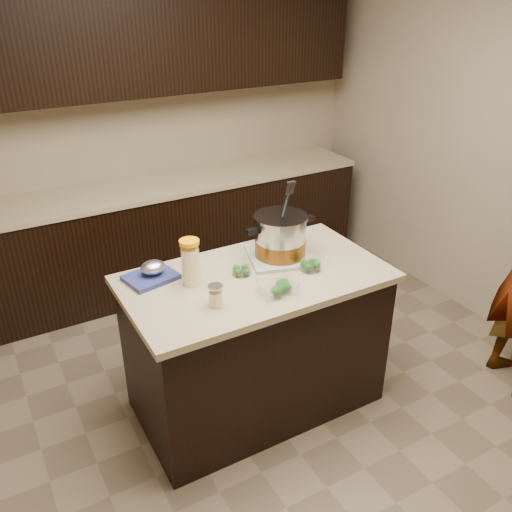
{
  "coord_description": "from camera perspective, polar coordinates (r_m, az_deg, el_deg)",
  "views": [
    {
      "loc": [
        -1.28,
        -2.27,
        2.36
      ],
      "look_at": [
        0.0,
        0.0,
        1.02
      ],
      "focal_mm": 38.0,
      "sensor_mm": 36.0,
      "label": 1
    }
  ],
  "objects": [
    {
      "name": "dish_towel",
      "position": [
        3.18,
        2.54,
        0.03
      ],
      "size": [
        0.45,
        0.45,
        0.02
      ],
      "primitive_type": "cube",
      "rotation": [
        0.0,
        0.0,
        -0.29
      ],
      "color": "#588358",
      "rests_on": "island"
    },
    {
      "name": "broccoli_tub_right",
      "position": [
        3.05,
        5.76,
        -1.03
      ],
      "size": [
        0.15,
        0.15,
        0.06
      ],
      "rotation": [
        0.0,
        0.0,
        0.33
      ],
      "color": "silver",
      "rests_on": "island"
    },
    {
      "name": "room_shell",
      "position": [
        2.68,
        -0.0,
        13.31
      ],
      "size": [
        4.04,
        4.04,
        2.72
      ],
      "color": "tan",
      "rests_on": "ground"
    },
    {
      "name": "blue_tray",
      "position": [
        2.99,
        -10.93,
        -1.81
      ],
      "size": [
        0.3,
        0.26,
        0.1
      ],
      "rotation": [
        0.0,
        0.0,
        0.21
      ],
      "color": "navy",
      "rests_on": "island"
    },
    {
      "name": "stock_pot",
      "position": [
        3.13,
        2.58,
        1.88
      ],
      "size": [
        0.44,
        0.32,
        0.44
      ],
      "rotation": [
        0.0,
        0.0,
        -0.02
      ],
      "color": "#B7B7BC",
      "rests_on": "dish_towel"
    },
    {
      "name": "broccoli_tub_left",
      "position": [
        2.99,
        -1.55,
        -1.59
      ],
      "size": [
        0.12,
        0.12,
        0.05
      ],
      "rotation": [
        0.0,
        0.0,
        0.16
      ],
      "color": "silver",
      "rests_on": "island"
    },
    {
      "name": "broccoli_tub_rect",
      "position": [
        2.81,
        2.32,
        -3.34
      ],
      "size": [
        0.2,
        0.16,
        0.07
      ],
      "rotation": [
        0.0,
        0.0,
        -0.07
      ],
      "color": "silver",
      "rests_on": "island"
    },
    {
      "name": "lemonade_pitcher",
      "position": [
        2.87,
        -6.9,
        -0.85
      ],
      "size": [
        0.12,
        0.12,
        0.25
      ],
      "rotation": [
        0.0,
        0.0,
        -0.09
      ],
      "color": "#FCE59A",
      "rests_on": "island"
    },
    {
      "name": "back_cabinets",
      "position": [
        4.44,
        -11.24,
        8.05
      ],
      "size": [
        3.6,
        0.63,
        2.33
      ],
      "color": "black",
      "rests_on": "ground"
    },
    {
      "name": "ground_plane",
      "position": [
        3.52,
        -0.0,
        -14.95
      ],
      "size": [
        4.0,
        4.0,
        0.0
      ],
      "primitive_type": "plane",
      "color": "brown",
      "rests_on": "ground"
    },
    {
      "name": "mason_jar",
      "position": [
        2.7,
        -4.27,
        -4.25
      ],
      "size": [
        0.08,
        0.08,
        0.12
      ],
      "rotation": [
        0.0,
        0.0,
        0.02
      ],
      "color": "#FCE59A",
      "rests_on": "island"
    },
    {
      "name": "island",
      "position": [
        3.23,
        -0.0,
        -8.99
      ],
      "size": [
        1.46,
        0.81,
        0.9
      ],
      "color": "black",
      "rests_on": "ground"
    }
  ]
}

